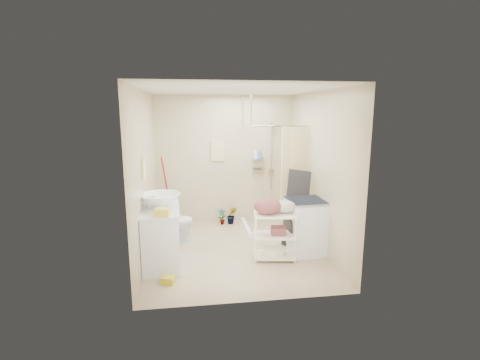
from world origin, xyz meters
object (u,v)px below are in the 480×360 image
at_px(vanity, 161,237).
at_px(laundry_rack, 275,232).
at_px(toilet, 173,222).
at_px(washing_machine, 306,226).

xyz_separation_m(vanity, laundry_rack, (1.73, -0.04, 0.00)).
relative_size(toilet, laundry_rack, 0.82).
xyz_separation_m(toilet, washing_machine, (2.18, -0.75, 0.08)).
height_order(toilet, washing_machine, washing_machine).
bearing_deg(laundry_rack, toilet, 157.47).
distance_m(washing_machine, laundry_rack, 0.61).
bearing_deg(toilet, vanity, 167.55).
height_order(washing_machine, laundry_rack, laundry_rack).
bearing_deg(washing_machine, laundry_rack, -164.44).
relative_size(vanity, toilet, 1.38).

